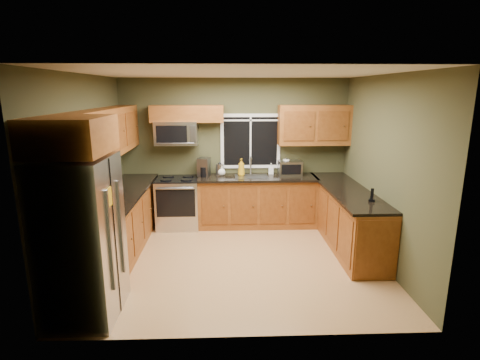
{
  "coord_description": "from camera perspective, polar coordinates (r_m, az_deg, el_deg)",
  "views": [
    {
      "loc": [
        -0.16,
        -5.17,
        2.48
      ],
      "look_at": [
        0.05,
        0.35,
        1.15
      ],
      "focal_mm": 28.0,
      "sensor_mm": 36.0,
      "label": 1
    }
  ],
  "objects": [
    {
      "name": "toaster_oven",
      "position": [
        7.03,
        7.6,
        1.86
      ],
      "size": [
        0.43,
        0.34,
        0.27
      ],
      "color": "#B7B7BC",
      "rests_on": "countertop_back"
    },
    {
      "name": "refrigerator",
      "position": [
        4.47,
        -22.97,
        -8.27
      ],
      "size": [
        0.74,
        0.9,
        1.8
      ],
      "color": "#B7B7BC",
      "rests_on": "ground"
    },
    {
      "name": "countertop_peninsula",
      "position": [
        6.24,
        15.98,
        -1.49
      ],
      "size": [
        0.65,
        2.5,
        0.04
      ],
      "primitive_type": "cube",
      "color": "black",
      "rests_on": "base_cabinets_peninsula"
    },
    {
      "name": "soap_bottle_c",
      "position": [
        6.93,
        -2.82,
        1.43
      ],
      "size": [
        0.15,
        0.15,
        0.18
      ],
      "primitive_type": "imported",
      "rotation": [
        0.0,
        0.0,
        -0.08
      ],
      "color": "white",
      "rests_on": "countertop_back"
    },
    {
      "name": "upper_cabinet_over_fridge",
      "position": [
        4.21,
        -24.39,
        6.22
      ],
      "size": [
        0.72,
        0.9,
        0.38
      ],
      "primitive_type": "cube",
      "color": "brown",
      "rests_on": "left_wall"
    },
    {
      "name": "cordless_phone",
      "position": [
        5.63,
        19.45,
        -2.52
      ],
      "size": [
        0.11,
        0.11,
        0.19
      ],
      "color": "black",
      "rests_on": "countertop_peninsula"
    },
    {
      "name": "coffee_maker",
      "position": [
        6.91,
        -5.53,
        1.91
      ],
      "size": [
        0.24,
        0.3,
        0.33
      ],
      "color": "slate",
      "rests_on": "countertop_back"
    },
    {
      "name": "paper_towel_roll",
      "position": [
        7.08,
        7.06,
        2.03
      ],
      "size": [
        0.16,
        0.16,
        0.31
      ],
      "color": "white",
      "rests_on": "countertop_back"
    },
    {
      "name": "base_cabinets_left",
      "position": [
        6.22,
        -17.44,
        -6.16
      ],
      "size": [
        0.6,
        2.65,
        0.9
      ],
      "primitive_type": "cube",
      "color": "brown",
      "rests_on": "ground"
    },
    {
      "name": "front_wall",
      "position": [
        3.56,
        0.49,
        -4.95
      ],
      "size": [
        4.2,
        0.0,
        4.2
      ],
      "primitive_type": "plane",
      "rotation": [
        -1.57,
        0.0,
        0.0
      ],
      "color": "#414126",
      "rests_on": "ground"
    },
    {
      "name": "back_wall",
      "position": [
        7.06,
        -0.85,
        4.32
      ],
      "size": [
        4.2,
        0.0,
        4.2
      ],
      "primitive_type": "plane",
      "rotation": [
        1.57,
        0.0,
        0.0
      ],
      "color": "#414126",
      "rests_on": "ground"
    },
    {
      "name": "countertop_back",
      "position": [
        6.85,
        2.7,
        0.35
      ],
      "size": [
        2.17,
        0.65,
        0.04
      ],
      "primitive_type": "cube",
      "color": "black",
      "rests_on": "base_cabinets_back"
    },
    {
      "name": "ceiling",
      "position": [
        5.18,
        -0.43,
        15.97
      ],
      "size": [
        4.2,
        4.2,
        0.0
      ],
      "primitive_type": "plane",
      "rotation": [
        3.14,
        0.0,
        0.0
      ],
      "color": "white",
      "rests_on": "back_wall"
    },
    {
      "name": "range",
      "position": [
        7.0,
        -9.4,
        -3.37
      ],
      "size": [
        0.76,
        0.69,
        0.94
      ],
      "color": "#B7B7BC",
      "rests_on": "ground"
    },
    {
      "name": "base_cabinets_peninsula",
      "position": [
        6.37,
        15.95,
        -5.59
      ],
      "size": [
        0.6,
        2.52,
        0.9
      ],
      "color": "brown",
      "rests_on": "ground"
    },
    {
      "name": "left_wall",
      "position": [
        5.64,
        -22.26,
        0.96
      ],
      "size": [
        0.0,
        3.6,
        3.6
      ],
      "primitive_type": "plane",
      "rotation": [
        1.57,
        0.0,
        1.57
      ],
      "color": "#414126",
      "rests_on": "ground"
    },
    {
      "name": "microwave",
      "position": [
        6.88,
        -9.67,
        7.07
      ],
      "size": [
        0.76,
        0.41,
        0.42
      ],
      "color": "#B7B7BC",
      "rests_on": "back_wall"
    },
    {
      "name": "right_wall",
      "position": [
        5.75,
        21.0,
        1.3
      ],
      "size": [
        0.0,
        3.6,
        3.6
      ],
      "primitive_type": "plane",
      "rotation": [
        1.57,
        0.0,
        -1.57
      ],
      "color": "#414126",
      "rests_on": "ground"
    },
    {
      "name": "kettle",
      "position": [
        6.97,
        -3.11,
        1.72
      ],
      "size": [
        0.15,
        0.15,
        0.25
      ],
      "color": "#B7B7BC",
      "rests_on": "countertop_back"
    },
    {
      "name": "sink",
      "position": [
        6.85,
        1.73,
        0.64
      ],
      "size": [
        0.6,
        0.42,
        0.36
      ],
      "color": "slate",
      "rests_on": "countertop_back"
    },
    {
      "name": "countertop_left",
      "position": [
        6.08,
        -17.52,
        -1.98
      ],
      "size": [
        0.65,
        2.65,
        0.04
      ],
      "primitive_type": "cube",
      "color": "black",
      "rests_on": "base_cabinets_left"
    },
    {
      "name": "window",
      "position": [
        7.03,
        1.61,
        5.94
      ],
      "size": [
        1.12,
        0.03,
        1.02
      ],
      "color": "white",
      "rests_on": "back_wall"
    },
    {
      "name": "upper_cabinets_left",
      "position": [
        5.95,
        -19.66,
        6.78
      ],
      "size": [
        0.33,
        2.65,
        0.72
      ],
      "primitive_type": "cube",
      "color": "brown",
      "rests_on": "left_wall"
    },
    {
      "name": "floor",
      "position": [
        5.74,
        -0.38,
        -12.08
      ],
      "size": [
        4.2,
        4.2,
        0.0
      ],
      "primitive_type": "plane",
      "color": "#B4824F",
      "rests_on": "ground"
    },
    {
      "name": "soap_bottle_b",
      "position": [
        7.07,
        4.75,
        1.74
      ],
      "size": [
        0.1,
        0.1,
        0.2
      ],
      "primitive_type": "imported",
      "rotation": [
        0.0,
        0.0,
        -0.07
      ],
      "color": "white",
      "rests_on": "countertop_back"
    },
    {
      "name": "upper_cabinets_back_right",
      "position": [
        7.02,
        11.21,
        8.21
      ],
      "size": [
        1.3,
        0.33,
        0.72
      ],
      "primitive_type": "cube",
      "color": "brown",
      "rests_on": "back_wall"
    },
    {
      "name": "base_cabinets_back",
      "position": [
        7.0,
        2.64,
        -3.36
      ],
      "size": [
        2.17,
        0.6,
        0.9
      ],
      "primitive_type": "cube",
      "color": "brown",
      "rests_on": "ground"
    },
    {
      "name": "soap_bottle_a",
      "position": [
        6.89,
        0.2,
        1.97
      ],
      "size": [
        0.16,
        0.16,
        0.32
      ],
      "primitive_type": "imported",
      "rotation": [
        0.0,
        0.0,
        -0.4
      ],
      "color": "#CC9413",
      "rests_on": "countertop_back"
    },
    {
      "name": "upper_cabinets_back_left",
      "position": [
        6.85,
        -8.07,
        9.97
      ],
      "size": [
        1.3,
        0.33,
        0.3
      ],
      "primitive_type": "cube",
      "color": "brown",
      "rests_on": "back_wall"
    }
  ]
}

